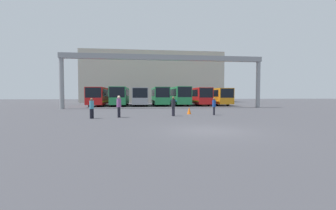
{
  "coord_description": "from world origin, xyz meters",
  "views": [
    {
      "loc": [
        -3.51,
        -11.1,
        1.82
      ],
      "look_at": [
        0.83,
        23.84,
        0.3
      ],
      "focal_mm": 24.0,
      "sensor_mm": 36.0,
      "label": 1
    }
  ],
  "objects_px": {
    "pedestrian_near_center": "(119,106)",
    "traffic_cone": "(189,111)",
    "bus_slot_4": "(179,95)",
    "bus_slot_0": "(100,96)",
    "bus_slot_5": "(198,96)",
    "bus_slot_6": "(216,96)",
    "pedestrian_mid_right": "(173,106)",
    "bus_slot_2": "(140,96)",
    "bus_slot_3": "(160,95)",
    "pedestrian_near_right": "(214,106)",
    "bus_slot_1": "(120,95)",
    "pedestrian_far_center": "(92,108)"
  },
  "relations": [
    {
      "from": "bus_slot_0",
      "to": "traffic_cone",
      "type": "bearing_deg",
      "value": -59.17
    },
    {
      "from": "traffic_cone",
      "to": "bus_slot_1",
      "type": "bearing_deg",
      "value": 112.69
    },
    {
      "from": "bus_slot_1",
      "to": "bus_slot_2",
      "type": "height_order",
      "value": "bus_slot_1"
    },
    {
      "from": "bus_slot_3",
      "to": "bus_slot_6",
      "type": "bearing_deg",
      "value": -0.55
    },
    {
      "from": "bus_slot_3",
      "to": "pedestrian_near_right",
      "type": "bearing_deg",
      "value": -80.99
    },
    {
      "from": "bus_slot_1",
      "to": "pedestrian_far_center",
      "type": "height_order",
      "value": "bus_slot_1"
    },
    {
      "from": "bus_slot_1",
      "to": "bus_slot_4",
      "type": "xyz_separation_m",
      "value": [
        10.53,
        -0.13,
        0.04
      ]
    },
    {
      "from": "bus_slot_4",
      "to": "pedestrian_near_center",
      "type": "xyz_separation_m",
      "value": [
        -8.76,
        -21.95,
        -0.93
      ]
    },
    {
      "from": "bus_slot_1",
      "to": "pedestrian_mid_right",
      "type": "distance_m",
      "value": 22.35
    },
    {
      "from": "bus_slot_3",
      "to": "pedestrian_mid_right",
      "type": "distance_m",
      "value": 20.96
    },
    {
      "from": "pedestrian_near_center",
      "to": "traffic_cone",
      "type": "relative_size",
      "value": 2.53
    },
    {
      "from": "bus_slot_4",
      "to": "bus_slot_0",
      "type": "bearing_deg",
      "value": 179.48
    },
    {
      "from": "bus_slot_4",
      "to": "bus_slot_5",
      "type": "distance_m",
      "value": 3.59
    },
    {
      "from": "bus_slot_0",
      "to": "bus_slot_4",
      "type": "height_order",
      "value": "bus_slot_4"
    },
    {
      "from": "bus_slot_2",
      "to": "pedestrian_mid_right",
      "type": "bearing_deg",
      "value": -82.04
    },
    {
      "from": "pedestrian_mid_right",
      "to": "pedestrian_far_center",
      "type": "xyz_separation_m",
      "value": [
        -6.66,
        -1.33,
        -0.06
      ]
    },
    {
      "from": "bus_slot_3",
      "to": "bus_slot_4",
      "type": "height_order",
      "value": "bus_slot_4"
    },
    {
      "from": "bus_slot_1",
      "to": "bus_slot_4",
      "type": "height_order",
      "value": "bus_slot_4"
    },
    {
      "from": "bus_slot_6",
      "to": "pedestrian_mid_right",
      "type": "xyz_separation_m",
      "value": [
        -11.16,
        -20.83,
        -0.84
      ]
    },
    {
      "from": "bus_slot_2",
      "to": "pedestrian_mid_right",
      "type": "distance_m",
      "value": 20.86
    },
    {
      "from": "pedestrian_near_right",
      "to": "traffic_cone",
      "type": "relative_size",
      "value": 2.24
    },
    {
      "from": "traffic_cone",
      "to": "bus_slot_2",
      "type": "bearing_deg",
      "value": 103.96
    },
    {
      "from": "bus_slot_4",
      "to": "pedestrian_far_center",
      "type": "xyz_separation_m",
      "value": [
        -10.79,
        -22.6,
        -1.03
      ]
    },
    {
      "from": "bus_slot_1",
      "to": "traffic_cone",
      "type": "distance_m",
      "value": 21.32
    },
    {
      "from": "bus_slot_4",
      "to": "bus_slot_6",
      "type": "distance_m",
      "value": 7.04
    },
    {
      "from": "bus_slot_5",
      "to": "bus_slot_6",
      "type": "bearing_deg",
      "value": 5.08
    },
    {
      "from": "pedestrian_mid_right",
      "to": "traffic_cone",
      "type": "relative_size",
      "value": 2.42
    },
    {
      "from": "bus_slot_1",
      "to": "bus_slot_3",
      "type": "distance_m",
      "value": 7.04
    },
    {
      "from": "bus_slot_6",
      "to": "pedestrian_near_right",
      "type": "xyz_separation_m",
      "value": [
        -7.29,
        -20.33,
        -0.91
      ]
    },
    {
      "from": "pedestrian_near_center",
      "to": "pedestrian_near_right",
      "type": "distance_m",
      "value": 8.57
    },
    {
      "from": "bus_slot_2",
      "to": "pedestrian_far_center",
      "type": "bearing_deg",
      "value": -99.73
    },
    {
      "from": "bus_slot_2",
      "to": "pedestrian_near_center",
      "type": "bearing_deg",
      "value": -94.66
    },
    {
      "from": "bus_slot_2",
      "to": "bus_slot_5",
      "type": "xyz_separation_m",
      "value": [
        10.53,
        -0.12,
        0.02
      ]
    },
    {
      "from": "bus_slot_3",
      "to": "bus_slot_4",
      "type": "distance_m",
      "value": 3.53
    },
    {
      "from": "bus_slot_2",
      "to": "bus_slot_4",
      "type": "bearing_deg",
      "value": 5.08
    },
    {
      "from": "pedestrian_near_right",
      "to": "bus_slot_2",
      "type": "bearing_deg",
      "value": 34.72
    },
    {
      "from": "bus_slot_4",
      "to": "pedestrian_mid_right",
      "type": "bearing_deg",
      "value": -101.0
    },
    {
      "from": "pedestrian_near_center",
      "to": "pedestrian_far_center",
      "type": "bearing_deg",
      "value": 118.25
    },
    {
      "from": "pedestrian_near_center",
      "to": "pedestrian_near_right",
      "type": "bearing_deg",
      "value": -71.45
    },
    {
      "from": "bus_slot_6",
      "to": "pedestrian_mid_right",
      "type": "relative_size",
      "value": 6.27
    },
    {
      "from": "bus_slot_0",
      "to": "bus_slot_4",
      "type": "xyz_separation_m",
      "value": [
        14.04,
        -0.13,
        0.09
      ]
    },
    {
      "from": "bus_slot_6",
      "to": "pedestrian_near_center",
      "type": "height_order",
      "value": "bus_slot_6"
    },
    {
      "from": "bus_slot_5",
      "to": "pedestrian_mid_right",
      "type": "height_order",
      "value": "bus_slot_5"
    },
    {
      "from": "bus_slot_6",
      "to": "bus_slot_5",
      "type": "bearing_deg",
      "value": -174.92
    },
    {
      "from": "bus_slot_3",
      "to": "bus_slot_5",
      "type": "xyz_separation_m",
      "value": [
        7.02,
        -0.41,
        -0.04
      ]
    },
    {
      "from": "bus_slot_0",
      "to": "traffic_cone",
      "type": "xyz_separation_m",
      "value": [
        11.71,
        -19.62,
        -1.44
      ]
    },
    {
      "from": "bus_slot_2",
      "to": "pedestrian_near_right",
      "type": "height_order",
      "value": "bus_slot_2"
    },
    {
      "from": "pedestrian_near_center",
      "to": "bus_slot_0",
      "type": "bearing_deg",
      "value": 24.04
    },
    {
      "from": "bus_slot_2",
      "to": "bus_slot_3",
      "type": "height_order",
      "value": "bus_slot_3"
    },
    {
      "from": "bus_slot_3",
      "to": "traffic_cone",
      "type": "height_order",
      "value": "bus_slot_3"
    }
  ]
}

